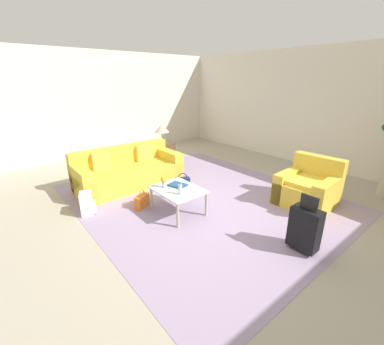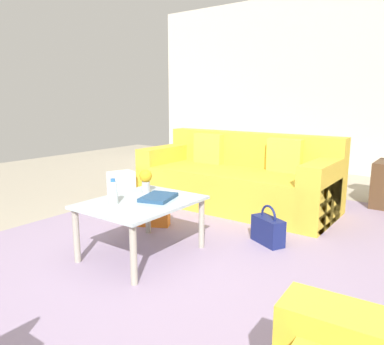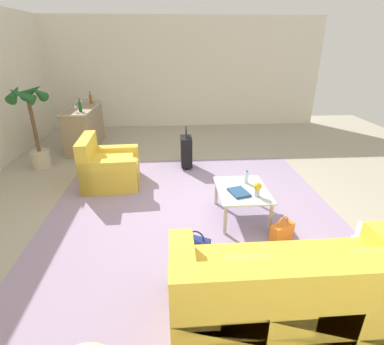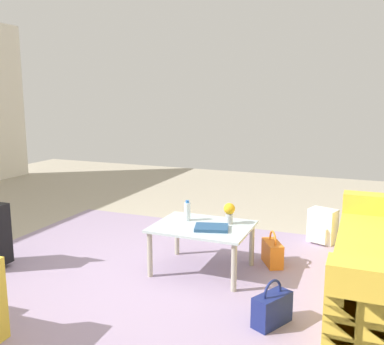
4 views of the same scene
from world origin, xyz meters
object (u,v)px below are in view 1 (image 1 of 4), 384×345
flower_vase (164,181)px  backpack_white (87,204)px  armchair (309,189)px  side_table (163,152)px  water_bottle (180,189)px  table_lamp (162,129)px  coffee_table_book (178,185)px  coffee_table (178,192)px  suitcase_black (305,228)px  couch (128,172)px  handbag_navy (183,183)px  handbag_orange (142,201)px

flower_vase → backpack_white: bearing=-124.3°
armchair → backpack_white: bearing=-123.5°
armchair → flower_vase: armchair is taller
side_table → water_bottle: bearing=-28.1°
water_bottle → backpack_white: bearing=-135.2°
flower_vase → table_lamp: bearing=147.4°
coffee_table_book → table_lamp: 3.07m
water_bottle → side_table: water_bottle is taller
coffee_table → coffee_table_book: 0.16m
armchair → side_table: 4.15m
water_bottle → suitcase_black: 1.98m
couch → table_lamp: table_lamp is taller
couch → side_table: size_ratio=4.22×
flower_vase → coffee_table: bearing=34.3°
side_table → suitcase_black: size_ratio=0.65×
table_lamp → handbag_navy: (1.97, -0.77, -0.83)m
side_table → backpack_white: 3.32m
flower_vase → backpack_white: 1.43m
flower_vase → side_table: flower_vase is taller
coffee_table_book → handbag_navy: coffee_table_book is taller
handbag_orange → handbag_navy: bearing=101.5°
water_bottle → table_lamp: 3.42m
couch → suitcase_black: (3.80, 0.80, 0.06)m
handbag_navy → flower_vase: bearing=-55.3°
coffee_table → handbag_navy: bearing=138.6°
couch → handbag_orange: 1.25m
armchair → coffee_table_book: armchair is taller
coffee_table_book → side_table: (-2.68, 1.42, -0.21)m
coffee_table_book → handbag_navy: size_ratio=0.86×
armchair → coffee_table: (-1.30, -2.17, 0.10)m
water_bottle → table_lamp: size_ratio=0.38×
couch → side_table: (-1.00, 1.60, -0.03)m
water_bottle → coffee_table_book: (-0.32, 0.18, -0.08)m
table_lamp → backpack_white: 3.41m
coffee_table_book → table_lamp: bearing=136.2°
water_bottle → handbag_navy: (-1.03, 0.83, -0.43)m
coffee_table_book → flower_vase: bearing=-129.4°
coffee_table → suitcase_black: (2.00, 0.70, -0.04)m
couch → suitcase_black: bearing=11.9°
couch → handbag_navy: couch is taller
table_lamp → backpack_white: bearing=-57.1°
flower_vase → side_table: 3.08m
handbag_orange → backpack_white: 0.97m
side_table → handbag_orange: size_ratio=1.53×
backpack_white → coffee_table: bearing=52.3°
coffee_table → handbag_orange: bearing=-145.5°
suitcase_black → side_table: bearing=170.5°
couch → water_bottle: (2.00, -0.00, 0.26)m
coffee_table → side_table: side_table is taller
side_table → suitcase_black: (4.80, -0.80, 0.09)m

